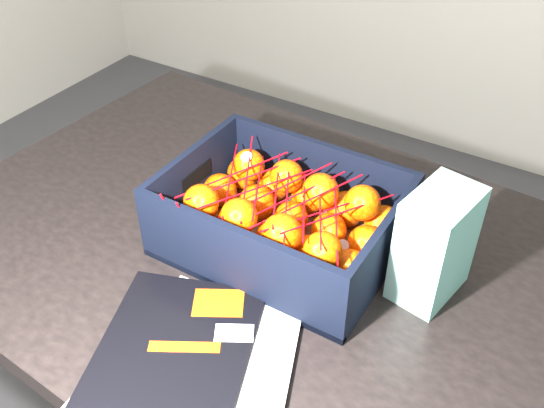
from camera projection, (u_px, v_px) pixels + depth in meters
The scene contains 6 objects.
table at pixel (271, 289), 1.09m from camera, with size 1.25×0.88×0.75m.
magazine_stack at pixel (190, 365), 0.83m from camera, with size 0.36×0.34×0.02m.
produce_crate at pixel (281, 226), 1.01m from camera, with size 0.37×0.28×0.13m.
clementine_heap at pixel (284, 220), 1.00m from camera, with size 0.35×0.26×0.11m.
mesh_net at pixel (275, 196), 0.97m from camera, with size 0.30×0.24×0.09m.
retail_carton at pixel (435, 245), 0.91m from camera, with size 0.08×0.12×0.18m, color white.
Camera 1 is at (0.59, -0.55, 1.45)m, focal length 40.35 mm.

